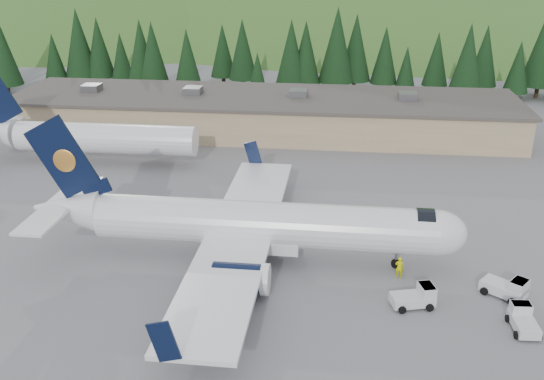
{
  "coord_description": "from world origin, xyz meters",
  "views": [
    {
      "loc": [
        5.88,
        -45.12,
        25.02
      ],
      "look_at": [
        0.0,
        6.0,
        4.0
      ],
      "focal_mm": 40.0,
      "sensor_mm": 36.0,
      "label": 1
    }
  ],
  "objects_px": {
    "second_airliner": "(83,137)",
    "baggage_tug_b": "(508,288)",
    "baggage_tug_c": "(523,319)",
    "baggage_tug_a": "(416,297)",
    "terminal_building": "(263,113)",
    "ramp_worker": "(399,267)",
    "airliner": "(251,225)"
  },
  "relations": [
    {
      "from": "second_airliner",
      "to": "baggage_tug_b",
      "type": "height_order",
      "value": "second_airliner"
    },
    {
      "from": "baggage_tug_c",
      "to": "airliner",
      "type": "bearing_deg",
      "value": 65.95
    },
    {
      "from": "airliner",
      "to": "baggage_tug_c",
      "type": "height_order",
      "value": "airliner"
    },
    {
      "from": "terminal_building",
      "to": "baggage_tug_c",
      "type": "bearing_deg",
      "value": -62.09
    },
    {
      "from": "ramp_worker",
      "to": "baggage_tug_b",
      "type": "bearing_deg",
      "value": 170.24
    },
    {
      "from": "baggage_tug_b",
      "to": "terminal_building",
      "type": "relative_size",
      "value": 0.05
    },
    {
      "from": "baggage_tug_b",
      "to": "baggage_tug_c",
      "type": "height_order",
      "value": "baggage_tug_b"
    },
    {
      "from": "second_airliner",
      "to": "baggage_tug_c",
      "type": "bearing_deg",
      "value": -33.95
    },
    {
      "from": "second_airliner",
      "to": "ramp_worker",
      "type": "xyz_separation_m",
      "value": [
        36.08,
        -23.66,
        -2.4
      ]
    },
    {
      "from": "airliner",
      "to": "second_airliner",
      "type": "bearing_deg",
      "value": 137.78
    },
    {
      "from": "second_airliner",
      "to": "ramp_worker",
      "type": "bearing_deg",
      "value": -33.26
    },
    {
      "from": "baggage_tug_a",
      "to": "terminal_building",
      "type": "distance_m",
      "value": 46.95
    },
    {
      "from": "baggage_tug_b",
      "to": "ramp_worker",
      "type": "xyz_separation_m",
      "value": [
        -7.97,
        2.03,
        0.15
      ]
    },
    {
      "from": "baggage_tug_b",
      "to": "terminal_building",
      "type": "bearing_deg",
      "value": 157.17
    },
    {
      "from": "baggage_tug_c",
      "to": "terminal_building",
      "type": "xyz_separation_m",
      "value": [
        -24.22,
        45.72,
        1.92
      ]
    },
    {
      "from": "airliner",
      "to": "second_airliner",
      "type": "height_order",
      "value": "airliner"
    },
    {
      "from": "baggage_tug_a",
      "to": "terminal_building",
      "type": "height_order",
      "value": "terminal_building"
    },
    {
      "from": "baggage_tug_a",
      "to": "terminal_building",
      "type": "bearing_deg",
      "value": 96.48
    },
    {
      "from": "baggage_tug_c",
      "to": "baggage_tug_b",
      "type": "bearing_deg",
      "value": -2.08
    },
    {
      "from": "baggage_tug_b",
      "to": "second_airliner",
      "type": "bearing_deg",
      "value": -173.15
    },
    {
      "from": "airliner",
      "to": "baggage_tug_a",
      "type": "height_order",
      "value": "airliner"
    },
    {
      "from": "airliner",
      "to": "baggage_tug_c",
      "type": "distance_m",
      "value": 21.85
    },
    {
      "from": "terminal_building",
      "to": "baggage_tug_b",
      "type": "bearing_deg",
      "value": -59.93
    },
    {
      "from": "second_airliner",
      "to": "baggage_tug_c",
      "type": "xyz_separation_m",
      "value": [
        44.13,
        -29.72,
        -2.62
      ]
    },
    {
      "from": "terminal_building",
      "to": "ramp_worker",
      "type": "distance_m",
      "value": 42.87
    },
    {
      "from": "baggage_tug_b",
      "to": "ramp_worker",
      "type": "bearing_deg",
      "value": -157.17
    },
    {
      "from": "baggage_tug_c",
      "to": "terminal_building",
      "type": "height_order",
      "value": "terminal_building"
    },
    {
      "from": "baggage_tug_a",
      "to": "baggage_tug_c",
      "type": "height_order",
      "value": "baggage_tug_a"
    },
    {
      "from": "airliner",
      "to": "ramp_worker",
      "type": "bearing_deg",
      "value": -7.32
    },
    {
      "from": "baggage_tug_b",
      "to": "terminal_building",
      "type": "height_order",
      "value": "terminal_building"
    },
    {
      "from": "baggage_tug_a",
      "to": "ramp_worker",
      "type": "bearing_deg",
      "value": 88.39
    },
    {
      "from": "terminal_building",
      "to": "baggage_tug_a",
      "type": "bearing_deg",
      "value": -68.6
    }
  ]
}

